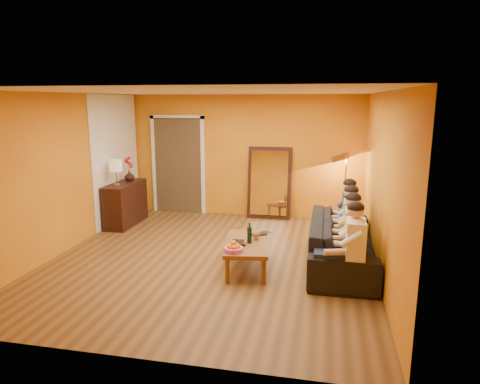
% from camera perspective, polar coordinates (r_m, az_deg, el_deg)
% --- Properties ---
extents(room_shell, '(5.00, 5.50, 2.60)m').
position_cam_1_polar(room_shell, '(6.91, -3.06, 2.33)').
color(room_shell, brown).
rests_on(room_shell, ground).
extents(white_accent, '(0.02, 1.90, 2.58)m').
position_cam_1_polar(white_accent, '(9.09, -16.19, 4.23)').
color(white_accent, white).
rests_on(white_accent, wall_left).
extents(doorway_recess, '(1.06, 0.30, 2.10)m').
position_cam_1_polar(doorway_recess, '(9.71, -7.98, 3.59)').
color(doorway_recess, '#3F2D19').
rests_on(doorway_recess, floor).
extents(door_jamb_left, '(0.08, 0.06, 2.20)m').
position_cam_1_polar(door_jamb_left, '(9.81, -11.36, 3.55)').
color(door_jamb_left, white).
rests_on(door_jamb_left, wall_back).
extents(door_jamb_right, '(0.08, 0.06, 2.20)m').
position_cam_1_polar(door_jamb_right, '(9.42, -4.94, 3.40)').
color(door_jamb_right, white).
rests_on(door_jamb_right, wall_back).
extents(door_header, '(1.22, 0.06, 0.08)m').
position_cam_1_polar(door_header, '(9.50, -8.41, 9.87)').
color(door_header, white).
rests_on(door_header, wall_back).
extents(mirror_frame, '(0.92, 0.27, 1.51)m').
position_cam_1_polar(mirror_frame, '(9.09, 3.93, 1.24)').
color(mirror_frame, black).
rests_on(mirror_frame, floor).
extents(mirror_glass, '(0.78, 0.21, 1.35)m').
position_cam_1_polar(mirror_glass, '(9.05, 3.90, 1.19)').
color(mirror_glass, white).
rests_on(mirror_glass, mirror_frame).
extents(sideboard, '(0.44, 1.18, 0.85)m').
position_cam_1_polar(sideboard, '(8.96, -15.06, -1.51)').
color(sideboard, black).
rests_on(sideboard, floor).
extents(table_lamp, '(0.24, 0.24, 0.51)m').
position_cam_1_polar(table_lamp, '(8.57, -16.19, 2.45)').
color(table_lamp, beige).
rests_on(table_lamp, sideboard).
extents(sofa, '(2.40, 0.94, 0.70)m').
position_cam_1_polar(sofa, '(6.76, 13.38, -6.51)').
color(sofa, black).
rests_on(sofa, floor).
extents(coffee_table, '(0.80, 1.30, 0.42)m').
position_cam_1_polar(coffee_table, '(6.46, 0.89, -8.41)').
color(coffee_table, brown).
rests_on(coffee_table, floor).
extents(floor_lamp, '(0.37, 0.34, 1.44)m').
position_cam_1_polar(floor_lamp, '(8.69, 13.79, 0.13)').
color(floor_lamp, '#C18538').
rests_on(floor_lamp, floor).
extents(dog, '(0.46, 0.61, 0.64)m').
position_cam_1_polar(dog, '(7.09, 13.99, -5.92)').
color(dog, olive).
rests_on(dog, floor).
extents(person_far_left, '(0.70, 0.44, 1.22)m').
position_cam_1_polar(person_far_left, '(5.74, 15.08, -7.25)').
color(person_far_left, white).
rests_on(person_far_left, sofa).
extents(person_mid_left, '(0.70, 0.44, 1.22)m').
position_cam_1_polar(person_mid_left, '(6.26, 14.80, -5.60)').
color(person_mid_left, gold).
rests_on(person_mid_left, sofa).
extents(person_mid_right, '(0.70, 0.44, 1.22)m').
position_cam_1_polar(person_mid_right, '(6.79, 14.57, -4.21)').
color(person_mid_right, '#82A8C9').
rests_on(person_mid_right, sofa).
extents(person_far_right, '(0.70, 0.44, 1.22)m').
position_cam_1_polar(person_far_right, '(7.32, 14.36, -3.01)').
color(person_far_right, '#2E2F33').
rests_on(person_far_right, sofa).
extents(fruit_bowl, '(0.26, 0.26, 0.16)m').
position_cam_1_polar(fruit_bowl, '(5.96, -0.86, -7.22)').
color(fruit_bowl, '#EA52AD').
rests_on(fruit_bowl, coffee_table).
extents(wine_bottle, '(0.07, 0.07, 0.31)m').
position_cam_1_polar(wine_bottle, '(6.28, 1.27, -5.48)').
color(wine_bottle, black).
rests_on(wine_bottle, coffee_table).
extents(tumbler, '(0.11, 0.11, 0.10)m').
position_cam_1_polar(tumbler, '(6.46, 2.15, -5.94)').
color(tumbler, '#B27F3F').
rests_on(tumbler, coffee_table).
extents(laptop, '(0.38, 0.36, 0.03)m').
position_cam_1_polar(laptop, '(6.68, 2.99, -5.68)').
color(laptop, black).
rests_on(laptop, coffee_table).
extents(book_lower, '(0.25, 0.27, 0.02)m').
position_cam_1_polar(book_lower, '(6.23, -1.08, -7.02)').
color(book_lower, black).
rests_on(book_lower, coffee_table).
extents(book_mid, '(0.25, 0.28, 0.02)m').
position_cam_1_polar(book_mid, '(6.23, -0.97, -6.83)').
color(book_mid, red).
rests_on(book_mid, book_lower).
extents(book_upper, '(0.19, 0.25, 0.02)m').
position_cam_1_polar(book_upper, '(6.21, -1.10, -6.71)').
color(book_upper, black).
rests_on(book_upper, book_mid).
extents(vase, '(0.20, 0.20, 0.21)m').
position_cam_1_polar(vase, '(9.07, -14.54, 2.11)').
color(vase, black).
rests_on(vase, sideboard).
extents(flowers, '(0.17, 0.17, 0.51)m').
position_cam_1_polar(flowers, '(9.03, -14.63, 3.79)').
color(flowers, red).
rests_on(flowers, vase).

